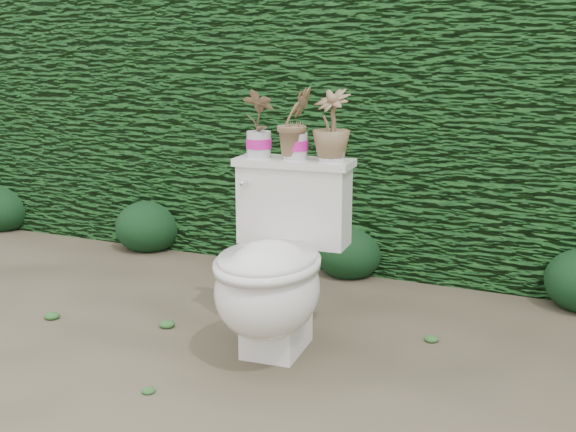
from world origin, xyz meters
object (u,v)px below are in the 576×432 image
at_px(potted_plant_right, 331,127).
at_px(potted_plant_left, 259,125).
at_px(toilet, 275,270).
at_px(potted_plant_center, 295,125).

bearing_deg(potted_plant_right, potted_plant_left, -159.66).
xyz_separation_m(toilet, potted_plant_left, (-0.18, 0.23, 0.56)).
distance_m(toilet, potted_plant_right, 0.63).
relative_size(potted_plant_center, potted_plant_right, 1.02).
distance_m(potted_plant_left, potted_plant_center, 0.16).
height_order(toilet, potted_plant_left, potted_plant_left).
bearing_deg(toilet, potted_plant_center, 89.02).
relative_size(potted_plant_left, potted_plant_center, 0.96).
height_order(potted_plant_left, potted_plant_center, potted_plant_center).
height_order(potted_plant_center, potted_plant_right, potted_plant_center).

